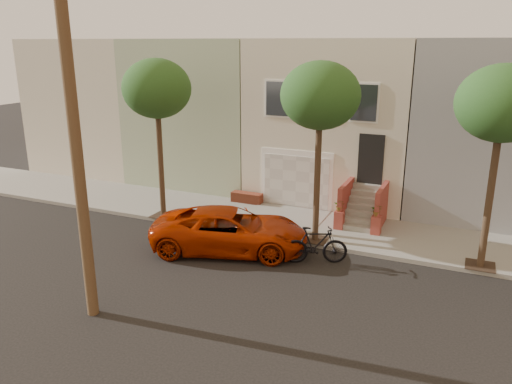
% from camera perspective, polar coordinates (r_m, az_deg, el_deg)
% --- Properties ---
extents(ground, '(90.00, 90.00, 0.00)m').
position_cam_1_polar(ground, '(15.38, -1.32, -10.39)').
color(ground, black).
rests_on(ground, ground).
extents(sidewalk, '(40.00, 3.70, 0.15)m').
position_cam_1_polar(sidewalk, '(19.92, 5.22, -3.73)').
color(sidewalk, gray).
rests_on(sidewalk, ground).
extents(house_row, '(33.10, 11.70, 7.00)m').
position_cam_1_polar(house_row, '(24.52, 9.88, 8.59)').
color(house_row, beige).
rests_on(house_row, sidewalk).
extents(tree_left, '(2.70, 2.57, 6.30)m').
position_cam_1_polar(tree_left, '(19.92, -11.25, 11.36)').
color(tree_left, '#2D2116').
rests_on(tree_left, sidewalk).
extents(tree_mid, '(2.70, 2.57, 6.30)m').
position_cam_1_polar(tree_mid, '(17.08, 7.32, 10.70)').
color(tree_mid, '#2D2116').
rests_on(tree_mid, sidewalk).
extents(tree_right, '(2.70, 2.57, 6.30)m').
position_cam_1_polar(tree_right, '(16.39, 26.28, 8.89)').
color(tree_right, '#2D2116').
rests_on(tree_right, sidewalk).
extents(pickup_truck, '(5.85, 3.93, 1.49)m').
position_cam_1_polar(pickup_truck, '(17.42, -2.96, -4.37)').
color(pickup_truck, '#9F2000').
rests_on(pickup_truck, ground).
extents(motorcycle, '(2.16, 1.37, 1.26)m').
position_cam_1_polar(motorcycle, '(16.59, 6.80, -6.01)').
color(motorcycle, black).
rests_on(motorcycle, ground).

